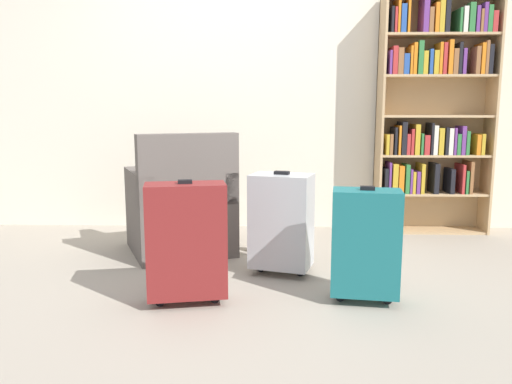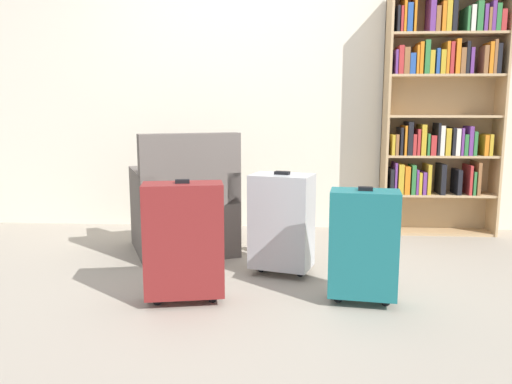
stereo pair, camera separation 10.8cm
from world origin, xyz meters
name	(u,v)px [view 1 (the left image)]	position (x,y,z in m)	size (l,w,h in m)	color
ground_plane	(231,288)	(0.00, 0.00, 0.00)	(9.58, 9.58, 0.00)	#9E9384
back_wall	(244,82)	(0.00, 1.67, 1.30)	(5.47, 0.10, 2.60)	beige
bookshelf	(433,106)	(1.61, 1.48, 1.09)	(0.95, 0.26, 1.99)	tan
armchair	(181,211)	(-0.43, 0.76, 0.32)	(0.92, 0.92, 0.90)	#59514C
mug	(253,245)	(0.10, 0.80, 0.05)	(0.12, 0.08, 0.10)	white
suitcase_silver	(281,221)	(0.31, 0.28, 0.35)	(0.44, 0.36, 0.67)	#B7BABF
suitcase_dark_red	(186,240)	(-0.22, -0.25, 0.36)	(0.46, 0.29, 0.69)	maroon
suitcase_teal	(366,243)	(0.76, -0.20, 0.34)	(0.39, 0.26, 0.65)	#19666B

